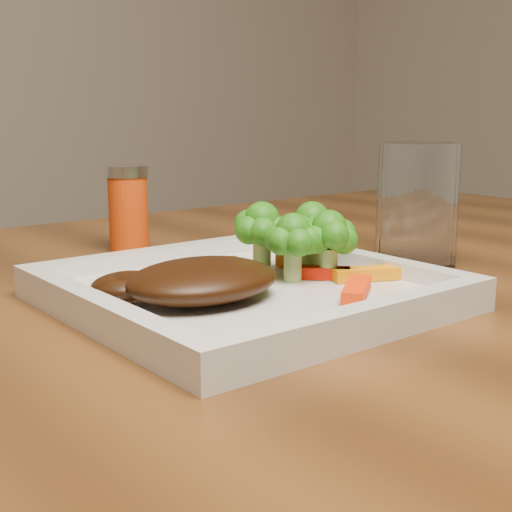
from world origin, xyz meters
TOP-DOWN VIEW (x-y plane):
  - plate at (-0.12, 0.09)m, footprint 0.27×0.27m
  - steak at (-0.17, 0.08)m, footprint 0.12×0.09m
  - broccoli_0 at (-0.07, 0.13)m, footprint 0.08×0.08m
  - broccoli_1 at (-0.04, 0.10)m, footprint 0.07×0.07m
  - broccoli_2 at (-0.05, 0.07)m, footprint 0.06×0.06m
  - broccoli_3 at (-0.08, 0.08)m, footprint 0.06×0.06m
  - carrot_0 at (-0.07, 0.01)m, footprint 0.06×0.05m
  - carrot_1 at (-0.03, 0.05)m, footprint 0.06×0.04m
  - carrot_3 at (-0.03, 0.12)m, footprint 0.05×0.02m
  - carrot_4 at (-0.11, 0.14)m, footprint 0.05×0.05m
  - carrot_5 at (-0.05, 0.07)m, footprint 0.04×0.04m
  - spice_shaker at (-0.09, 0.33)m, footprint 0.05×0.05m
  - drinking_glass at (0.08, 0.08)m, footprint 0.10×0.10m

SIDE VIEW (x-z plane):
  - plate at x=-0.12m, z-range 0.75..0.76m
  - carrot_0 at x=-0.07m, z-range 0.76..0.77m
  - carrot_1 at x=-0.03m, z-range 0.76..0.77m
  - carrot_3 at x=-0.03m, z-range 0.76..0.77m
  - carrot_4 at x=-0.11m, z-range 0.76..0.77m
  - carrot_5 at x=-0.05m, z-range 0.76..0.77m
  - steak at x=-0.17m, z-range 0.76..0.79m
  - broccoli_2 at x=-0.05m, z-range 0.76..0.82m
  - broccoli_3 at x=-0.08m, z-range 0.76..0.82m
  - broccoli_1 at x=-0.04m, z-range 0.76..0.83m
  - spice_shaker at x=-0.09m, z-range 0.75..0.84m
  - broccoli_0 at x=-0.07m, z-range 0.76..0.83m
  - drinking_glass at x=0.08m, z-range 0.75..0.87m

